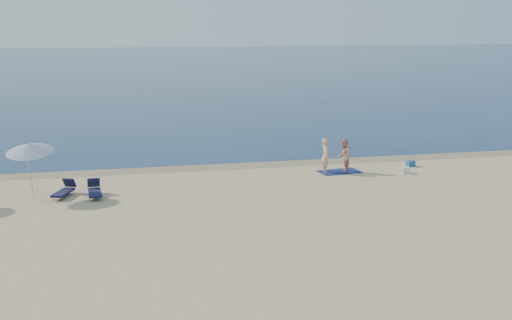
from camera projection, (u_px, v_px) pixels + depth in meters
The scene contains 10 objects.
sea at pixel (155, 65), 109.59m from camera, with size 240.00×160.00×0.01m, color #0B1F45.
wet_sand_strip at pixel (259, 165), 32.68m from camera, with size 240.00×1.60×0.00m, color #847254.
person_left at pixel (325, 155), 30.80m from camera, with size 0.61×0.40×1.68m, color tan.
person_right at pixel (344, 156), 30.88m from camera, with size 0.79×0.62×1.62m, color tan.
beach_towel at pixel (339, 172), 31.08m from camera, with size 1.98×1.10×0.03m, color #0F1A4E.
white_bag at pixel (406, 170), 30.78m from camera, with size 0.34×0.29×0.29m, color silver.
blue_cooler at pixel (411, 163), 32.29m from camera, with size 0.40×0.28×0.28m, color #1C4F9A.
umbrella_near at pixel (29, 148), 26.00m from camera, with size 2.29×2.31×2.50m.
lounger_left at pixel (95, 191), 26.61m from camera, with size 0.63×1.61×0.70m.
lounger_right at pixel (64, 191), 26.66m from camera, with size 0.99×1.60×0.67m.
Camera 1 is at (-7.10, -11.70, 7.11)m, focal length 45.00 mm.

